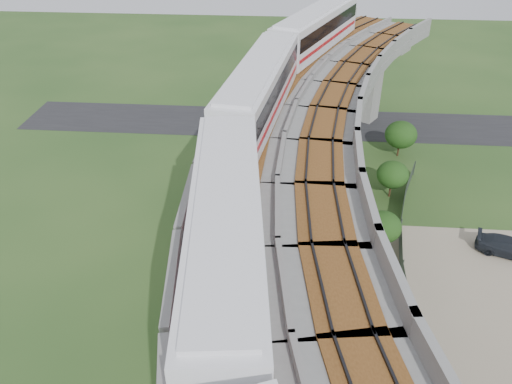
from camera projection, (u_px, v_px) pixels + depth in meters
ground at (274, 322)px, 31.78m from camera, size 160.00×160.00×0.00m
dirt_lot at (511, 361)px, 29.18m from camera, size 18.00×26.00×0.04m
asphalt_road at (287, 123)px, 56.94m from camera, size 60.00×8.00×0.03m
viaduct at (350, 207)px, 26.64m from camera, size 19.58×73.98×11.40m
metro_train at (286, 151)px, 25.11m from camera, size 10.70×61.34×3.64m
fence at (432, 322)px, 30.74m from camera, size 3.87×38.73×1.50m
tree_0 at (401, 135)px, 49.13m from camera, size 3.13×3.13×3.68m
tree_1 at (393, 175)px, 42.87m from camera, size 2.74×2.74×3.39m
tree_2 at (383, 227)px, 36.83m from camera, size 2.71×2.71×3.22m
tree_3 at (392, 321)px, 29.45m from camera, size 2.00×2.00×2.67m
car_dark at (509, 247)px, 37.01m from camera, size 4.94×3.27×1.33m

